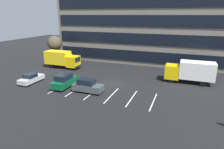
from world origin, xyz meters
name	(u,v)px	position (x,y,z in m)	size (l,w,h in m)	color
ground_plane	(113,84)	(0.00, 0.00, 0.00)	(120.00, 120.00, 0.00)	black
office_building	(141,29)	(0.00, 17.95, 7.20)	(37.46, 10.57, 14.40)	slate
lot_markings	(102,94)	(0.00, -4.33, 0.00)	(14.14, 5.40, 0.01)	silver
box_truck_yellow_all	(62,59)	(-13.15, 5.29, 1.90)	(7.26, 2.40, 3.37)	yellow
box_truck_yellow	(190,71)	(11.12, 4.87, 1.95)	(7.46, 2.47, 3.46)	yellow
sedan_silver	(31,78)	(-12.37, -4.20, 0.72)	(1.77, 4.23, 1.51)	silver
suv_charcoal	(88,86)	(-2.16, -4.41, 0.92)	(4.19, 1.78, 1.89)	#474C51
suv_forest	(65,81)	(-6.27, -3.93, 0.99)	(1.92, 4.52, 2.04)	#0C5933
bare_tree	(55,43)	(-17.00, 8.47, 4.39)	(3.21, 3.21, 6.02)	#473323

